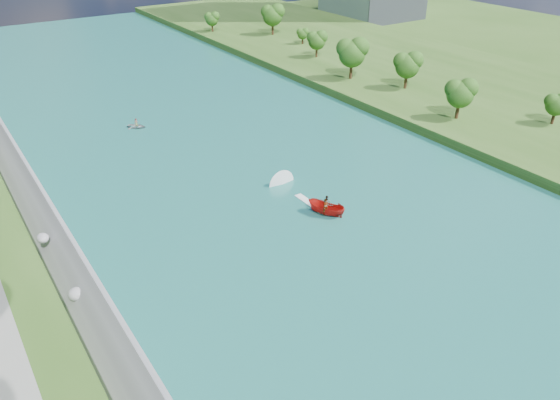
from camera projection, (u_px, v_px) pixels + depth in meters
ground at (391, 275)px, 51.46m from camera, size 260.00×260.00×0.00m
river_water at (275, 191)px, 65.95m from camera, size 55.00×240.00×0.10m
berm_east at (527, 108)px, 89.54m from camera, size 44.00×240.00×1.50m
riprap_bank at (53, 249)px, 52.10m from camera, size 5.26×236.00×4.47m
trees_east at (453, 79)px, 87.80m from camera, size 16.34×140.37×9.10m
motorboat at (319, 204)px, 61.69m from camera, size 3.60×19.08×2.24m
raft at (137, 126)px, 83.62m from camera, size 3.54×3.56×1.47m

